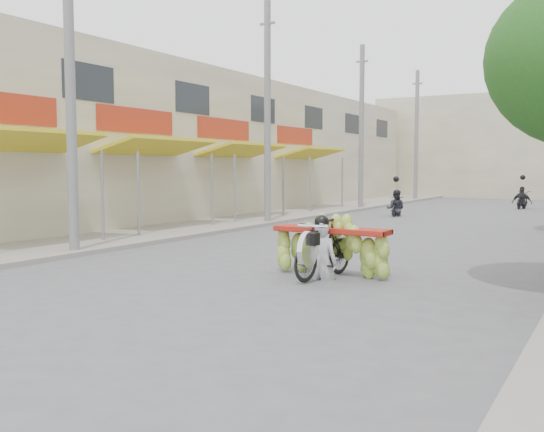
{
  "coord_description": "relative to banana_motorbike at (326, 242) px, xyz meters",
  "views": [
    {
      "loc": [
        5.88,
        -6.97,
        2.08
      ],
      "look_at": [
        -0.26,
        3.53,
        1.1
      ],
      "focal_mm": 40.0,
      "sensor_mm": 36.0,
      "label": 1
    }
  ],
  "objects": [
    {
      "name": "ground",
      "position": [
        -1.04,
        -3.34,
        -0.68
      ],
      "size": [
        120.0,
        120.0,
        0.0
      ],
      "primitive_type": "plane",
      "color": "#58585D",
      "rests_on": "ground"
    },
    {
      "name": "sidewalk_left",
      "position": [
        -8.04,
        11.66,
        -0.62
      ],
      "size": [
        4.0,
        60.0,
        0.12
      ],
      "primitive_type": "cube",
      "color": "gray",
      "rests_on": "ground"
    },
    {
      "name": "shophouse_row_left",
      "position": [
        -13.02,
        10.64,
        2.32
      ],
      "size": [
        9.77,
        40.0,
        6.0
      ],
      "color": "#BDB496",
      "rests_on": "ground"
    },
    {
      "name": "far_building",
      "position": [
        -1.04,
        34.66,
        2.82
      ],
      "size": [
        20.0,
        6.0,
        7.0
      ],
      "primitive_type": "cube",
      "color": "#BDB496",
      "rests_on": "ground"
    },
    {
      "name": "utility_pole_near",
      "position": [
        -6.44,
        -0.34,
        3.34
      ],
      "size": [
        0.6,
        0.24,
        8.0
      ],
      "color": "slate",
      "rests_on": "ground"
    },
    {
      "name": "utility_pole_mid",
      "position": [
        -6.44,
        8.66,
        3.34
      ],
      "size": [
        0.6,
        0.24,
        8.0
      ],
      "color": "slate",
      "rests_on": "ground"
    },
    {
      "name": "utility_pole_far",
      "position": [
        -6.44,
        17.66,
        3.34
      ],
      "size": [
        0.6,
        0.24,
        8.0
      ],
      "color": "slate",
      "rests_on": "ground"
    },
    {
      "name": "utility_pole_back",
      "position": [
        -6.44,
        26.66,
        3.34
      ],
      "size": [
        0.6,
        0.24,
        8.0
      ],
      "color": "slate",
      "rests_on": "ground"
    },
    {
      "name": "banana_motorbike",
      "position": [
        0.0,
        0.0,
        0.0
      ],
      "size": [
        2.27,
        1.96,
        2.0
      ],
      "color": "black",
      "rests_on": "ground"
    },
    {
      "name": "bg_motorbike_a",
      "position": [
        -3.61,
        14.61,
        0.1
      ],
      "size": [
        0.86,
        1.49,
        1.95
      ],
      "color": "black",
      "rests_on": "ground"
    },
    {
      "name": "bg_motorbike_c",
      "position": [
        0.38,
        22.16,
        0.12
      ],
      "size": [
        1.03,
        1.61,
        1.95
      ],
      "color": "black",
      "rests_on": "ground"
    }
  ]
}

